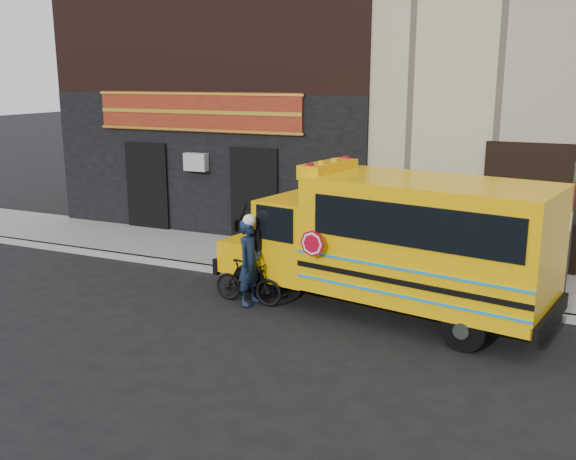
% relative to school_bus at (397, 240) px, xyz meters
% --- Properties ---
extents(ground, '(120.00, 120.00, 0.00)m').
position_rel_school_bus_xyz_m(ground, '(-1.81, -1.70, -1.51)').
color(ground, black).
rests_on(ground, ground).
extents(curb, '(40.00, 0.20, 0.15)m').
position_rel_school_bus_xyz_m(curb, '(-1.81, 0.90, -1.43)').
color(curb, gray).
rests_on(curb, ground).
extents(sidewalk, '(40.00, 3.00, 0.15)m').
position_rel_school_bus_xyz_m(sidewalk, '(-1.81, 2.40, -1.43)').
color(sidewalk, gray).
rests_on(sidewalk, ground).
extents(building, '(20.00, 10.70, 12.00)m').
position_rel_school_bus_xyz_m(building, '(-1.86, 8.76, 4.62)').
color(building, tan).
rests_on(building, sidewalk).
extents(school_bus, '(7.17, 3.34, 2.92)m').
position_rel_school_bus_xyz_m(school_bus, '(0.00, 0.00, 0.00)').
color(school_bus, black).
rests_on(school_bus, ground).
extents(sign_pole, '(0.07, 0.27, 3.12)m').
position_rel_school_bus_xyz_m(sign_pole, '(3.07, 0.72, 0.21)').
color(sign_pole, '#3E4540').
rests_on(sign_pole, ground).
extents(bicycle, '(1.55, 0.47, 0.93)m').
position_rel_school_bus_xyz_m(bicycle, '(-2.93, -0.70, -1.05)').
color(bicycle, black).
rests_on(bicycle, ground).
extents(cyclist, '(0.51, 0.70, 1.77)m').
position_rel_school_bus_xyz_m(cyclist, '(-2.83, -0.80, -0.62)').
color(cyclist, '#101D32').
rests_on(cyclist, ground).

